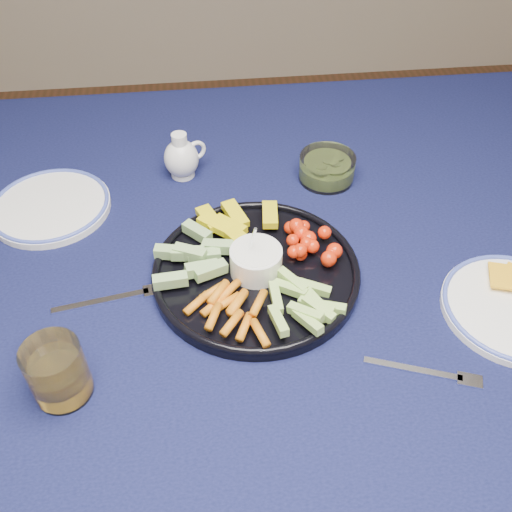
{
  "coord_description": "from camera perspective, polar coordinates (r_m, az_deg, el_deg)",
  "views": [
    {
      "loc": [
        -0.02,
        -0.73,
        1.42
      ],
      "look_at": [
        0.05,
        -0.1,
        0.79
      ],
      "focal_mm": 40.0,
      "sensor_mm": 36.0,
      "label": 1
    }
  ],
  "objects": [
    {
      "name": "fork_left",
      "position": [
        0.92,
        -13.41,
        -4.03
      ],
      "size": [
        0.18,
        0.05,
        0.0
      ],
      "color": "silver",
      "rests_on": "dining_table"
    },
    {
      "name": "creamer_pitcher",
      "position": [
        1.12,
        -7.43,
        9.71
      ],
      "size": [
        0.08,
        0.07,
        0.09
      ],
      "color": "white",
      "rests_on": "dining_table"
    },
    {
      "name": "dining_table",
      "position": [
        1.05,
        -3.05,
        -1.74
      ],
      "size": [
        1.67,
        1.07,
        0.75
      ],
      "color": "#4D2A19",
      "rests_on": "ground"
    },
    {
      "name": "juice_tumbler",
      "position": [
        0.81,
        -19.15,
        -11.1
      ],
      "size": [
        0.08,
        0.08,
        0.09
      ],
      "color": "white",
      "rests_on": "dining_table"
    },
    {
      "name": "crudite_platter",
      "position": [
        0.91,
        -0.15,
        -1.3
      ],
      "size": [
        0.33,
        0.33,
        0.11
      ],
      "color": "black",
      "rests_on": "dining_table"
    },
    {
      "name": "pickle_bowl",
      "position": [
        1.12,
        7.1,
        8.65
      ],
      "size": [
        0.11,
        0.11,
        0.05
      ],
      "color": "white",
      "rests_on": "dining_table"
    },
    {
      "name": "side_plate_extra",
      "position": [
        1.11,
        -19.86,
        4.73
      ],
      "size": [
        0.22,
        0.22,
        0.02
      ],
      "color": "white",
      "rests_on": "dining_table"
    },
    {
      "name": "fork_right",
      "position": [
        0.85,
        17.24,
        -11.14
      ],
      "size": [
        0.16,
        0.07,
        0.0
      ],
      "color": "silver",
      "rests_on": "dining_table"
    }
  ]
}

